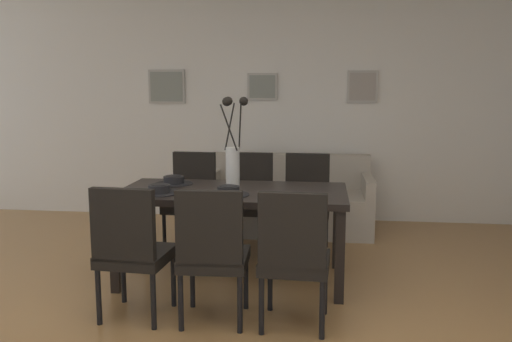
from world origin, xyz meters
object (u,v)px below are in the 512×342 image
object	(u,v)px
dining_table	(233,200)
bowl_near_right	(174,179)
bowl_far_left	(228,190)
framed_picture_right	(362,87)
dining_chair_far_right	(250,196)
framed_picture_left	(167,87)
centerpiece_vase	(233,155)
framed_picture_center	(262,87)
sofa	(288,204)
dining_chair_near_left	(131,246)
dining_chair_far_left	(212,249)
bowl_near_left	(159,188)
dining_chair_mid_left	(294,253)
dining_chair_near_right	(192,195)
dining_chair_mid_right	(306,198)

from	to	relation	value
dining_table	bowl_near_right	world-z (taller)	bowl_near_right
bowl_far_left	framed_picture_right	distance (m)	2.68
dining_chair_far_right	framed_picture_left	distance (m)	1.98
framed_picture_left	framed_picture_right	size ratio (longest dim) A/B	1.21
centerpiece_vase	framed_picture_center	bearing A→B (deg)	90.03
bowl_near_right	framed_picture_left	bearing A→B (deg)	107.52
bowl_far_left	sofa	size ratio (longest dim) A/B	0.10
dining_chair_far_right	framed_picture_left	world-z (taller)	framed_picture_left
framed_picture_center	dining_table	bearing A→B (deg)	-90.00
dining_table	framed_picture_right	distance (m)	2.55
bowl_near_right	dining_chair_far_right	bearing A→B (deg)	50.28
dining_chair_near_left	dining_chair_far_left	world-z (taller)	same
framed_picture_left	framed_picture_right	xyz separation A→B (m)	(2.28, 0.00, 0.00)
framed_picture_left	bowl_near_left	bearing A→B (deg)	-75.40
dining_table	dining_chair_mid_left	distance (m)	1.02
dining_chair_far_right	centerpiece_vase	world-z (taller)	centerpiece_vase
framed_picture_center	framed_picture_left	bearing A→B (deg)	-179.99
dining_chair_near_left	dining_chair_near_right	xyz separation A→B (m)	(-0.01, 1.69, 0.00)
dining_chair_far_right	bowl_near_left	world-z (taller)	dining_chair_far_right
dining_chair_near_right	dining_chair_mid_left	bearing A→B (deg)	-57.48
dining_chair_mid_right	centerpiece_vase	xyz separation A→B (m)	(-0.56, -0.87, 0.51)
dining_chair_near_left	bowl_near_left	size ratio (longest dim) A/B	5.41
bowl_near_left	framed_picture_center	distance (m)	2.48
bowl_far_left	framed_picture_left	bearing A→B (deg)	116.35
dining_table	framed_picture_left	world-z (taller)	framed_picture_left
dining_chair_near_left	bowl_far_left	world-z (taller)	dining_chair_near_left
dining_chair_near_left	dining_chair_mid_right	xyz separation A→B (m)	(1.10, 1.72, 0.00)
bowl_near_left	dining_table	bearing A→B (deg)	20.42
dining_chair_near_right	bowl_near_left	distance (m)	1.08
dining_chair_mid_right	bowl_near_right	size ratio (longest dim) A/B	5.41
dining_chair_near_right	dining_chair_far_left	bearing A→B (deg)	-71.83
dining_chair_far_left	dining_chair_mid_right	distance (m)	1.81
bowl_far_left	dining_chair_mid_right	bearing A→B (deg)	62.43
bowl_near_left	dining_chair_near_left	bearing A→B (deg)	-89.94
dining_chair_mid_left	framed_picture_left	size ratio (longest dim) A/B	2.10
bowl_far_left	framed_picture_right	bearing A→B (deg)	63.65
dining_chair_near_left	bowl_near_left	world-z (taller)	dining_chair_near_left
dining_chair_near_right	dining_chair_far_left	xyz separation A→B (m)	(0.56, -1.69, 0.00)
framed_picture_center	framed_picture_right	distance (m)	1.14
dining_table	sofa	size ratio (longest dim) A/B	1.01
framed_picture_right	framed_picture_left	bearing A→B (deg)	-180.00
bowl_near_left	bowl_far_left	world-z (taller)	same
sofa	dining_chair_far_right	bearing A→B (deg)	-113.62
bowl_near_left	framed_picture_center	world-z (taller)	framed_picture_center
dining_chair_near_left	bowl_near_left	bearing A→B (deg)	90.06
bowl_near_right	bowl_far_left	world-z (taller)	same
dining_chair_far_left	dining_table	bearing A→B (deg)	90.50
dining_chair_far_right	framed_picture_right	world-z (taller)	framed_picture_right
dining_chair_far_right	bowl_near_right	bearing A→B (deg)	-129.72
dining_table	framed_picture_right	world-z (taller)	framed_picture_right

